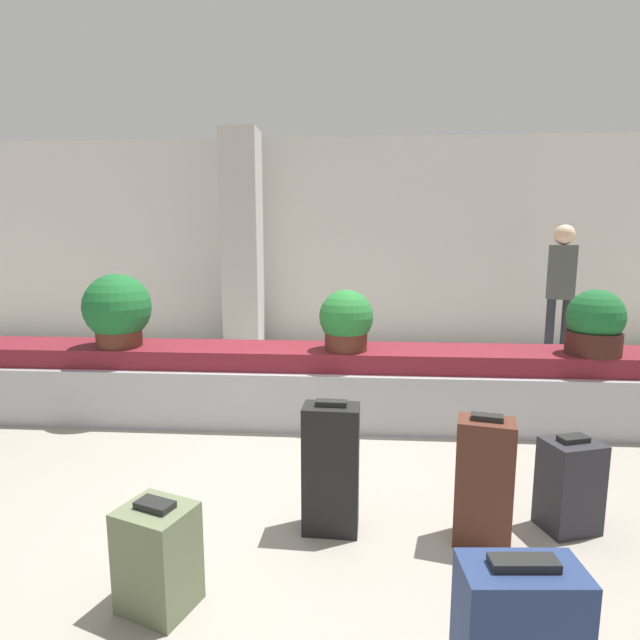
{
  "coord_description": "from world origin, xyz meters",
  "views": [
    {
      "loc": [
        0.33,
        -2.84,
        1.62
      ],
      "look_at": [
        0.0,
        1.55,
        0.92
      ],
      "focal_mm": 28.0,
      "sensor_mm": 36.0,
      "label": 1
    }
  ],
  "objects_px": {
    "suitcase_2": "(158,557)",
    "pillar": "(242,242)",
    "suitcase_1": "(331,468)",
    "suitcase_3": "(570,485)",
    "suitcase_4": "(483,482)",
    "potted_plant_2": "(118,311)",
    "traveler_0": "(561,281)",
    "potted_plant_1": "(595,324)",
    "potted_plant_0": "(346,321)"
  },
  "relations": [
    {
      "from": "suitcase_2",
      "to": "pillar",
      "type": "bearing_deg",
      "value": 118.46
    },
    {
      "from": "suitcase_1",
      "to": "suitcase_3",
      "type": "xyz_separation_m",
      "value": [
        1.34,
        0.11,
        -0.11
      ]
    },
    {
      "from": "pillar",
      "to": "suitcase_4",
      "type": "distance_m",
      "value": 5.46
    },
    {
      "from": "potted_plant_2",
      "to": "traveler_0",
      "type": "bearing_deg",
      "value": 25.99
    },
    {
      "from": "pillar",
      "to": "suitcase_1",
      "type": "bearing_deg",
      "value": -71.7
    },
    {
      "from": "potted_plant_1",
      "to": "suitcase_1",
      "type": "bearing_deg",
      "value": -141.93
    },
    {
      "from": "potted_plant_2",
      "to": "potted_plant_0",
      "type": "bearing_deg",
      "value": -0.31
    },
    {
      "from": "pillar",
      "to": "suitcase_1",
      "type": "xyz_separation_m",
      "value": [
        1.55,
        -4.7,
        -1.23
      ]
    },
    {
      "from": "potted_plant_0",
      "to": "potted_plant_2",
      "type": "distance_m",
      "value": 2.06
    },
    {
      "from": "traveler_0",
      "to": "suitcase_2",
      "type": "bearing_deg",
      "value": -113.92
    },
    {
      "from": "suitcase_2",
      "to": "potted_plant_1",
      "type": "height_order",
      "value": "potted_plant_1"
    },
    {
      "from": "pillar",
      "to": "potted_plant_1",
      "type": "relative_size",
      "value": 5.79
    },
    {
      "from": "potted_plant_1",
      "to": "traveler_0",
      "type": "relative_size",
      "value": 0.3
    },
    {
      "from": "suitcase_3",
      "to": "suitcase_4",
      "type": "distance_m",
      "value": 0.56
    },
    {
      "from": "pillar",
      "to": "potted_plant_0",
      "type": "relative_size",
      "value": 6.0
    },
    {
      "from": "suitcase_1",
      "to": "suitcase_4",
      "type": "xyz_separation_m",
      "value": [
        0.82,
        -0.06,
        -0.02
      ]
    },
    {
      "from": "suitcase_4",
      "to": "pillar",
      "type": "bearing_deg",
      "value": 129.26
    },
    {
      "from": "suitcase_1",
      "to": "suitcase_2",
      "type": "bearing_deg",
      "value": -136.18
    },
    {
      "from": "potted_plant_2",
      "to": "traveler_0",
      "type": "height_order",
      "value": "traveler_0"
    },
    {
      "from": "suitcase_2",
      "to": "potted_plant_0",
      "type": "xyz_separation_m",
      "value": [
        0.78,
        2.34,
        0.69
      ]
    },
    {
      "from": "suitcase_3",
      "to": "suitcase_4",
      "type": "bearing_deg",
      "value": -179.6
    },
    {
      "from": "potted_plant_0",
      "to": "potted_plant_2",
      "type": "height_order",
      "value": "potted_plant_2"
    },
    {
      "from": "suitcase_1",
      "to": "traveler_0",
      "type": "bearing_deg",
      "value": 57.7
    },
    {
      "from": "suitcase_2",
      "to": "traveler_0",
      "type": "height_order",
      "value": "traveler_0"
    },
    {
      "from": "pillar",
      "to": "suitcase_3",
      "type": "distance_m",
      "value": 5.59
    },
    {
      "from": "suitcase_3",
      "to": "potted_plant_0",
      "type": "bearing_deg",
      "value": 111.87
    },
    {
      "from": "potted_plant_1",
      "to": "suitcase_2",
      "type": "bearing_deg",
      "value": -140.97
    },
    {
      "from": "suitcase_3",
      "to": "potted_plant_2",
      "type": "xyz_separation_m",
      "value": [
        -3.36,
        1.58,
        0.74
      ]
    },
    {
      "from": "suitcase_2",
      "to": "suitcase_4",
      "type": "height_order",
      "value": "suitcase_4"
    },
    {
      "from": "pillar",
      "to": "suitcase_2",
      "type": "height_order",
      "value": "pillar"
    },
    {
      "from": "potted_plant_2",
      "to": "traveler_0",
      "type": "distance_m",
      "value": 5.32
    },
    {
      "from": "suitcase_3",
      "to": "suitcase_4",
      "type": "xyz_separation_m",
      "value": [
        -0.52,
        -0.17,
        0.09
      ]
    },
    {
      "from": "suitcase_1",
      "to": "suitcase_4",
      "type": "height_order",
      "value": "suitcase_1"
    },
    {
      "from": "potted_plant_0",
      "to": "traveler_0",
      "type": "xyz_separation_m",
      "value": [
        2.72,
        2.34,
        0.18
      ]
    },
    {
      "from": "pillar",
      "to": "potted_plant_0",
      "type": "bearing_deg",
      "value": -62.11
    },
    {
      "from": "suitcase_1",
      "to": "suitcase_2",
      "type": "height_order",
      "value": "suitcase_1"
    },
    {
      "from": "pillar",
      "to": "suitcase_3",
      "type": "relative_size",
      "value": 5.8
    },
    {
      "from": "suitcase_2",
      "to": "potted_plant_2",
      "type": "xyz_separation_m",
      "value": [
        -1.29,
        2.35,
        0.76
      ]
    },
    {
      "from": "suitcase_1",
      "to": "suitcase_3",
      "type": "bearing_deg",
      "value": 6.92
    },
    {
      "from": "pillar",
      "to": "suitcase_3",
      "type": "bearing_deg",
      "value": -57.73
    },
    {
      "from": "suitcase_3",
      "to": "pillar",
      "type": "bearing_deg",
      "value": 104.52
    },
    {
      "from": "potted_plant_1",
      "to": "traveler_0",
      "type": "distance_m",
      "value": 2.45
    },
    {
      "from": "potted_plant_2",
      "to": "suitcase_3",
      "type": "bearing_deg",
      "value": -25.19
    },
    {
      "from": "suitcase_2",
      "to": "suitcase_3",
      "type": "distance_m",
      "value": 2.21
    },
    {
      "from": "potted_plant_1",
      "to": "traveler_0",
      "type": "xyz_separation_m",
      "value": [
        0.63,
        2.36,
        0.18
      ]
    },
    {
      "from": "suitcase_2",
      "to": "traveler_0",
      "type": "xyz_separation_m",
      "value": [
        3.49,
        4.68,
        0.87
      ]
    },
    {
      "from": "potted_plant_0",
      "to": "potted_plant_2",
      "type": "xyz_separation_m",
      "value": [
        -2.06,
        0.01,
        0.07
      ]
    },
    {
      "from": "suitcase_2",
      "to": "potted_plant_0",
      "type": "bearing_deg",
      "value": 91.35
    },
    {
      "from": "pillar",
      "to": "potted_plant_1",
      "type": "distance_m",
      "value": 4.82
    },
    {
      "from": "suitcase_1",
      "to": "traveler_0",
      "type": "height_order",
      "value": "traveler_0"
    }
  ]
}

